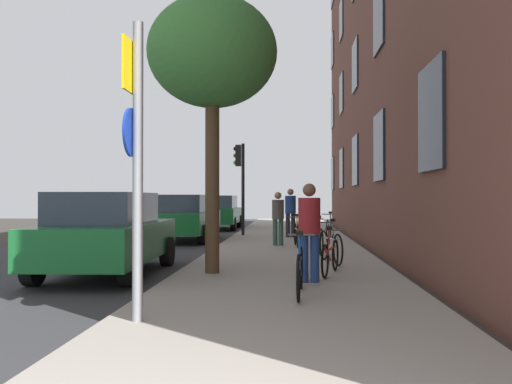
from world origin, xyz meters
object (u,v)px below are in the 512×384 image
(pedestrian_1, at_px, (278,215))
(car_0, at_px, (108,233))
(sign_post, at_px, (136,150))
(bicycle_5, at_px, (330,228))
(bicycle_1, at_px, (330,256))
(bicycle_3, at_px, (318,239))
(bicycle_2, at_px, (331,246))
(tree_near, at_px, (212,55))
(bicycle_4, at_px, (297,234))
(pedestrian_0, at_px, (309,226))
(pedestrian_2, at_px, (290,209))
(car_2, at_px, (220,212))
(traffic_light, at_px, (240,172))
(car_1, at_px, (185,217))
(bicycle_0, at_px, (300,270))

(pedestrian_1, distance_m, car_0, 6.34)
(sign_post, xyz_separation_m, bicycle_5, (3.11, 12.35, -1.60))
(bicycle_1, relative_size, bicycle_3, 1.01)
(bicycle_2, distance_m, pedestrian_1, 4.35)
(sign_post, distance_m, bicycle_2, 6.34)
(tree_near, bearing_deg, bicycle_4, 73.15)
(pedestrian_0, relative_size, pedestrian_1, 1.04)
(bicycle_1, bearing_deg, bicycle_3, 90.65)
(bicycle_1, relative_size, pedestrian_2, 0.95)
(tree_near, distance_m, car_2, 15.88)
(traffic_light, xyz_separation_m, bicycle_4, (2.07, -4.56, -2.00))
(bicycle_2, distance_m, bicycle_3, 1.84)
(traffic_light, distance_m, bicycle_4, 5.39)
(pedestrian_2, bearing_deg, bicycle_3, -82.95)
(traffic_light, relative_size, car_2, 0.79)
(pedestrian_1, bearing_deg, pedestrian_2, 83.76)
(sign_post, xyz_separation_m, pedestrian_2, (1.76, 13.02, -0.97))
(bicycle_5, bearing_deg, traffic_light, 154.95)
(car_0, bearing_deg, pedestrian_0, -18.53)
(bicycle_2, relative_size, car_0, 0.39)
(bicycle_3, xyz_separation_m, car_0, (-4.28, -3.16, 0.35))
(tree_near, relative_size, pedestrian_1, 3.29)
(pedestrian_2, distance_m, car_1, 3.75)
(bicycle_1, xyz_separation_m, pedestrian_1, (-1.10, 5.86, 0.55))
(pedestrian_0, relative_size, pedestrian_2, 0.95)
(tree_near, xyz_separation_m, bicycle_0, (1.60, -2.16, -3.74))
(sign_post, relative_size, bicycle_3, 2.11)
(bicycle_2, bearing_deg, car_0, -163.40)
(bicycle_3, xyz_separation_m, car_2, (-4.08, 11.91, 0.35))
(bicycle_1, relative_size, bicycle_2, 0.95)
(tree_near, height_order, bicycle_5, tree_near)
(pedestrian_1, bearing_deg, car_0, -120.46)
(pedestrian_2, bearing_deg, bicycle_1, -85.41)
(car_2, bearing_deg, car_1, -92.40)
(traffic_light, xyz_separation_m, bicycle_5, (3.24, -1.51, -2.00))
(car_1, bearing_deg, pedestrian_1, -38.82)
(bicycle_5, height_order, car_2, car_2)
(pedestrian_1, bearing_deg, car_2, 107.45)
(pedestrian_1, bearing_deg, bicycle_1, -79.33)
(pedestrian_1, distance_m, car_1, 4.25)
(bicycle_2, distance_m, pedestrian_0, 2.75)
(bicycle_4, xyz_separation_m, pedestrian_2, (-0.18, 3.72, 0.62))
(pedestrian_0, xyz_separation_m, car_1, (-4.00, 9.43, -0.22))
(bicycle_1, relative_size, bicycle_4, 1.02)
(tree_near, xyz_separation_m, bicycle_3, (2.16, 3.48, -3.73))
(bicycle_3, distance_m, pedestrian_1, 2.59)
(car_1, xyz_separation_m, car_2, (0.29, 6.94, -0.00))
(pedestrian_2, height_order, car_0, pedestrian_2)
(traffic_light, relative_size, car_0, 0.77)
(bicycle_0, xyz_separation_m, car_2, (-3.53, 17.56, 0.35))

